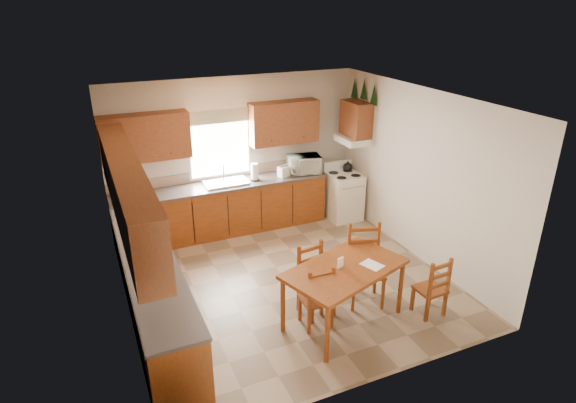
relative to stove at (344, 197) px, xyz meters
name	(u,v)px	position (x,y,z in m)	size (l,w,h in m)	color
floor	(287,281)	(-1.88, -1.62, -0.43)	(4.50, 4.50, 0.00)	#887256
ceiling	(287,100)	(-1.88, -1.62, 2.27)	(4.50, 4.50, 0.00)	brown
wall_left	(117,227)	(-4.13, -1.62, 0.92)	(4.50, 4.50, 0.00)	beige
wall_right	(419,175)	(0.37, -1.62, 0.92)	(4.50, 4.50, 0.00)	beige
wall_back	(236,153)	(-1.88, 0.63, 0.92)	(4.50, 4.50, 0.00)	beige
wall_front	(378,278)	(-1.88, -3.87, 0.92)	(4.50, 4.50, 0.00)	beige
lower_cab_back	(223,209)	(-2.25, 0.33, 0.01)	(3.75, 0.60, 0.88)	brown
lower_cab_left	(153,291)	(-3.83, -1.77, 0.01)	(0.60, 3.60, 0.88)	brown
counter_back	(222,185)	(-2.25, 0.33, 0.47)	(3.75, 0.63, 0.04)	#483F3B
counter_left	(149,260)	(-3.83, -1.77, 0.47)	(0.63, 3.60, 0.04)	#483F3B
backsplash	(217,174)	(-2.25, 0.62, 0.58)	(3.75, 0.01, 0.18)	gray
upper_cab_back_left	(145,137)	(-3.43, 0.47, 1.42)	(1.41, 0.33, 0.75)	brown
upper_cab_back_right	(284,122)	(-1.02, 0.47, 1.42)	(1.25, 0.33, 0.75)	brown
upper_cab_left	(127,190)	(-3.96, -1.77, 1.42)	(0.33, 3.60, 0.75)	brown
upper_cab_stove	(356,119)	(0.20, 0.03, 1.47)	(0.33, 0.62, 0.62)	brown
range_hood	(352,140)	(0.15, 0.03, 1.09)	(0.44, 0.62, 0.12)	silver
window_frame	(220,145)	(-2.18, 0.60, 1.12)	(1.13, 0.02, 1.18)	silver
window_pane	(220,145)	(-2.18, 0.60, 1.12)	(1.05, 0.01, 1.10)	white
window_valance	(218,117)	(-2.18, 0.57, 1.62)	(1.19, 0.01, 0.24)	#425832
sink_basin	(226,183)	(-2.18, 0.33, 0.51)	(0.75, 0.45, 0.04)	silver
pine_decal_a	(374,94)	(0.33, -0.29, 1.95)	(0.22, 0.22, 0.36)	black
pine_decal_b	(364,89)	(0.33, 0.03, 1.99)	(0.22, 0.22, 0.36)	black
pine_decal_c	(354,88)	(0.33, 0.35, 1.95)	(0.22, 0.22, 0.36)	black
stove	(344,197)	(0.00, 0.00, 0.00)	(0.58, 0.60, 0.86)	silver
coffeemaker	(133,188)	(-3.73, 0.29, 0.67)	(0.21, 0.25, 0.36)	silver
paper_towel	(255,172)	(-1.66, 0.29, 0.64)	(0.13, 0.13, 0.31)	white
toaster	(284,171)	(-1.10, 0.27, 0.58)	(0.23, 0.14, 0.19)	silver
microwave	(304,164)	(-0.70, 0.30, 0.65)	(0.54, 0.39, 0.32)	silver
dining_table	(344,295)	(-1.61, -2.80, -0.02)	(1.53, 0.87, 0.82)	brown
chair_near_left	(316,295)	(-1.95, -2.70, 0.01)	(0.37, 0.36, 0.89)	brown
chair_near_right	(431,285)	(-0.47, -3.09, 0.00)	(0.36, 0.34, 0.86)	brown
chair_far_left	(366,267)	(-1.11, -2.53, 0.12)	(0.47, 0.44, 1.11)	brown
chair_far_right	(317,281)	(-1.83, -2.48, 0.05)	(0.41, 0.39, 0.97)	brown
table_paper	(372,265)	(-1.27, -2.89, 0.39)	(0.20, 0.27, 0.00)	white
table_card	(340,263)	(-1.67, -2.77, 0.45)	(0.10, 0.02, 0.13)	white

